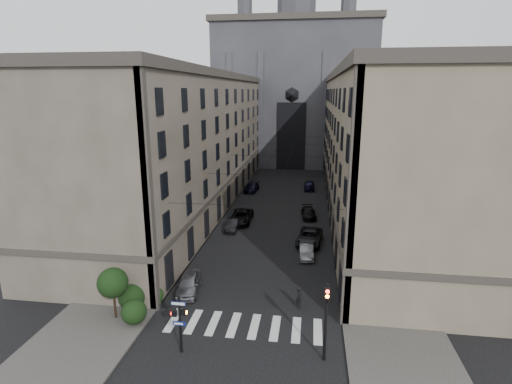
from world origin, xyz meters
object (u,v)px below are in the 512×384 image
at_px(car_left_midfar, 241,216).
at_px(car_right_near, 306,251).
at_px(pedestrian_signal_left, 180,320).
at_px(car_right_far, 309,185).
at_px(gothic_tower, 295,84).
at_px(car_left_midnear, 233,225).
at_px(pedestrian, 299,297).
at_px(traffic_light_right, 326,314).
at_px(car_left_near, 189,284).
at_px(car_right_midnear, 309,237).
at_px(car_left_far, 252,187).
at_px(car_right_midfar, 309,213).

height_order(car_left_midfar, car_right_near, car_left_midfar).
distance_m(pedestrian_signal_left, car_right_far, 45.67).
distance_m(gothic_tower, car_left_midnear, 53.22).
distance_m(gothic_tower, car_left_midfar, 50.31).
height_order(car_right_near, pedestrian, pedestrian).
bearing_deg(gothic_tower, car_left_midnear, -95.42).
xyz_separation_m(car_right_near, pedestrian, (-0.39, -9.92, 0.25)).
xyz_separation_m(pedestrian_signal_left, car_right_near, (7.71, 16.42, -1.68)).
relative_size(pedestrian_signal_left, car_left_midfar, 0.72).
xyz_separation_m(car_left_midfar, car_right_far, (8.44, 18.68, -0.04)).
height_order(traffic_light_right, pedestrian, traffic_light_right).
bearing_deg(car_left_near, car_right_midnear, 43.72).
xyz_separation_m(car_left_far, car_right_far, (9.53, 2.60, 0.05)).
relative_size(traffic_light_right, car_left_midnear, 1.34).
xyz_separation_m(traffic_light_right, car_right_near, (-1.40, 16.00, -2.65)).
distance_m(traffic_light_right, car_right_near, 16.28).
bearing_deg(pedestrian, pedestrian_signal_left, 135.70).
bearing_deg(car_left_midfar, car_right_near, -49.72).
relative_size(gothic_tower, car_right_near, 14.95).
bearing_deg(car_right_midfar, car_right_near, -96.36).
bearing_deg(gothic_tower, car_left_midfar, -95.14).
height_order(traffic_light_right, car_right_midfar, traffic_light_right).
xyz_separation_m(pedestrian_signal_left, car_right_midfar, (7.80, 29.46, -1.67)).
distance_m(car_left_midfar, car_right_midnear, 10.66).
xyz_separation_m(car_right_midnear, car_right_far, (-0.27, 24.82, -0.02)).
relative_size(car_right_midnear, car_right_midfar, 1.23).
height_order(car_right_midnear, car_right_midfar, car_right_midnear).
xyz_separation_m(car_right_near, car_right_midnear, (0.27, 3.74, 0.12)).
relative_size(pedestrian_signal_left, car_right_near, 1.03).
bearing_deg(traffic_light_right, car_right_far, 91.80).
distance_m(gothic_tower, car_left_near, 68.10).
bearing_deg(car_left_midnear, car_right_near, -38.22).
xyz_separation_m(traffic_light_right, car_right_midnear, (-1.13, 19.74, -2.53)).
height_order(car_right_midfar, pedestrian, pedestrian).
bearing_deg(car_right_near, traffic_light_right, -87.77).
xyz_separation_m(gothic_tower, car_right_midnear, (4.47, -53.29, -17.04)).
bearing_deg(car_right_far, pedestrian, -91.26).
distance_m(traffic_light_right, car_right_midfar, 29.18).
relative_size(gothic_tower, pedestrian, 32.70).
xyz_separation_m(car_right_midfar, pedestrian, (-0.48, -22.96, 0.24)).
relative_size(car_left_near, pedestrian, 2.46).
xyz_separation_m(car_left_midnear, car_right_far, (8.96, 21.68, 0.10)).
relative_size(traffic_light_right, car_left_near, 1.19).
bearing_deg(car_right_near, car_right_midnear, 83.03).
bearing_deg(traffic_light_right, car_right_midnear, 93.26).
bearing_deg(car_left_far, pedestrian, -70.47).
bearing_deg(car_left_near, car_left_far, 82.12).
bearing_deg(car_right_midnear, car_right_near, -87.74).
distance_m(car_left_far, pedestrian, 37.03).
height_order(car_left_far, car_right_near, car_left_far).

